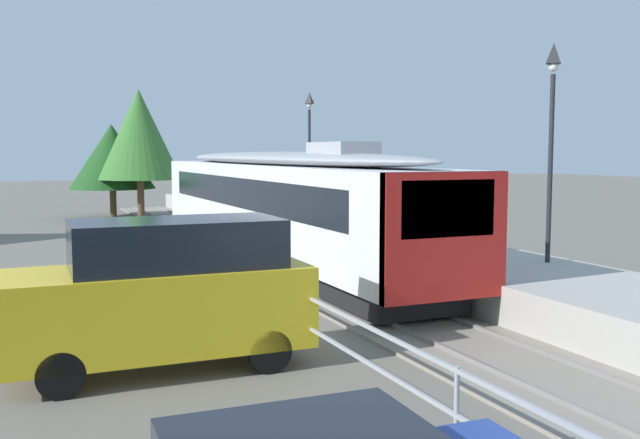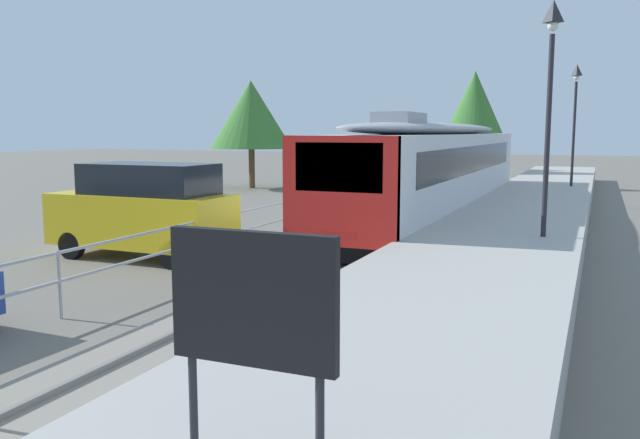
{
  "view_description": "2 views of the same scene",
  "coord_description": "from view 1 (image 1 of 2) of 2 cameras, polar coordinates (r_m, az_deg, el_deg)",
  "views": [
    {
      "loc": [
        -7.74,
        5.58,
        3.62
      ],
      "look_at": [
        -1.0,
        21.17,
        2.0
      ],
      "focal_mm": 39.7,
      "sensor_mm": 36.0,
      "label": 1
    },
    {
      "loc": [
        5.45,
        3.31,
        3.34
      ],
      "look_at": [
        0.4,
        15.17,
        1.6
      ],
      "focal_mm": 36.83,
      "sensor_mm": 36.0,
      "label": 2
    }
  ],
  "objects": [
    {
      "name": "tree_behind_carpark",
      "position": [
        38.55,
        -14.36,
        6.65
      ],
      "size": [
        4.33,
        4.33,
        6.92
      ],
      "color": "brown",
      "rests_on": "ground"
    },
    {
      "name": "carpark_fence",
      "position": [
        8.26,
        10.96,
        -13.81
      ],
      "size": [
        0.06,
        36.06,
        1.25
      ],
      "color": "#9EA0A5",
      "rests_on": "ground"
    },
    {
      "name": "commuter_train",
      "position": [
        22.66,
        -3.35,
        1.71
      ],
      "size": [
        2.82,
        19.54,
        3.74
      ],
      "color": "silver",
      "rests_on": "track_rails"
    },
    {
      "name": "ground_plane",
      "position": [
        17.47,
        -7.16,
        -6.55
      ],
      "size": [
        160.0,
        160.0,
        0.0
      ],
      "primitive_type": "plane",
      "color": "#6B665B"
    },
    {
      "name": "station_platform",
      "position": [
        20.01,
        10.31,
        -3.76
      ],
      "size": [
        3.9,
        60.0,
        0.9
      ],
      "primitive_type": "cube",
      "color": "#A8A59E",
      "rests_on": "ground"
    },
    {
      "name": "platform_lamp_far_end",
      "position": [
        31.52,
        -0.86,
        7.27
      ],
      "size": [
        0.34,
        0.34,
        5.35
      ],
      "color": "#232328",
      "rests_on": "station_platform"
    },
    {
      "name": "track_rails",
      "position": [
        18.5,
        1.83,
        -5.73
      ],
      "size": [
        3.2,
        60.0,
        0.14
      ],
      "color": "gray",
      "rests_on": "ground"
    },
    {
      "name": "parked_van_yellow",
      "position": [
        12.08,
        -12.42,
        -5.78
      ],
      "size": [
        4.93,
        2.02,
        2.51
      ],
      "color": "gold",
      "rests_on": "ground"
    },
    {
      "name": "tree_behind_station_far",
      "position": [
        40.79,
        -16.43,
        4.89
      ],
      "size": [
        4.67,
        4.67,
        5.16
      ],
      "color": "brown",
      "rests_on": "ground"
    },
    {
      "name": "platform_lamp_mid_platform",
      "position": [
        18.27,
        18.2,
        8.32
      ],
      "size": [
        0.34,
        0.34,
        5.35
      ],
      "color": "#232328",
      "rests_on": "station_platform"
    }
  ]
}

